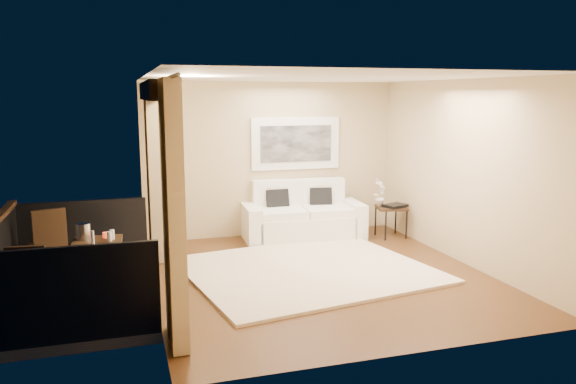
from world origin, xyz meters
name	(u,v)px	position (x,y,z in m)	size (l,w,h in m)	color
floor	(320,275)	(0.00, 0.00, 0.00)	(5.00, 5.00, 0.00)	#553419
room_shell	(156,91)	(-2.13, 0.00, 2.52)	(5.00, 6.40, 5.00)	white
balcony	(64,287)	(-3.31, 0.00, 0.18)	(1.81, 2.60, 1.17)	#605B56
curtains	(161,188)	(-2.11, 0.00, 1.34)	(0.16, 4.80, 2.64)	tan
artwork	(296,143)	(0.43, 2.46, 1.62)	(1.62, 0.07, 0.92)	white
rug	(307,270)	(-0.11, 0.24, 0.02)	(3.25, 2.83, 0.04)	#F8E4C8
sofa	(302,218)	(0.44, 2.09, 0.35)	(2.11, 1.00, 0.99)	white
side_table	(391,210)	(1.93, 1.65, 0.48)	(0.60, 0.60, 0.54)	black
tray	(395,206)	(1.98, 1.61, 0.57)	(0.38, 0.28, 0.05)	black
orchid	(380,192)	(1.76, 1.76, 0.79)	(0.26, 0.18, 0.50)	white
bistro_table	(97,247)	(-2.90, 0.12, 0.61)	(0.61, 0.61, 0.69)	black
balcony_chair_far	(49,238)	(-3.54, 0.90, 0.57)	(0.54, 0.54, 0.99)	black
balcony_chair_near	(25,285)	(-3.59, -0.91, 0.53)	(0.43, 0.44, 0.92)	black
ice_bucket	(83,231)	(-3.06, 0.26, 0.79)	(0.18, 0.18, 0.20)	silver
candle	(105,235)	(-2.81, 0.24, 0.73)	(0.06, 0.06, 0.07)	red
vase	(93,238)	(-2.94, -0.10, 0.78)	(0.04, 0.04, 0.18)	white
glass_a	(109,236)	(-2.75, 0.05, 0.75)	(0.06, 0.06, 0.12)	white
glass_b	(112,234)	(-2.72, 0.15, 0.75)	(0.06, 0.06, 0.12)	silver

